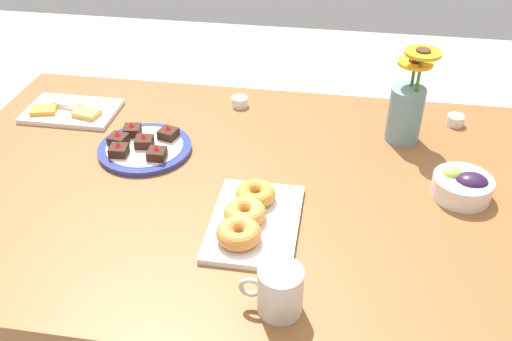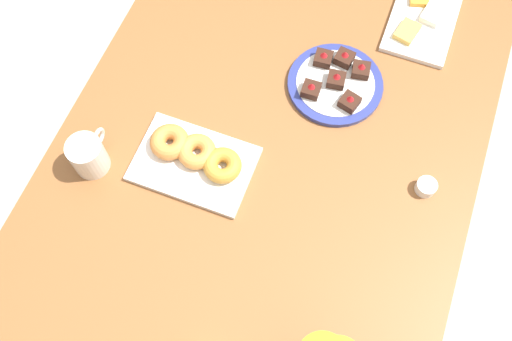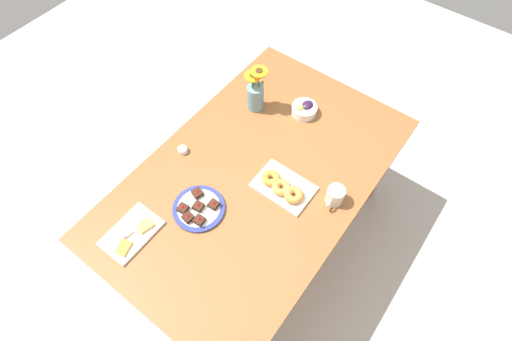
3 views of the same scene
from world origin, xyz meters
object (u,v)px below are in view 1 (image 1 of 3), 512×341
at_px(croissant_platter, 251,217).
at_px(jam_cup_honey, 456,120).
at_px(coffee_mug, 279,290).
at_px(grape_bowl, 463,186).
at_px(flower_vase, 406,108).
at_px(jam_cup_berry, 240,101).
at_px(cheese_platter, 71,111).
at_px(dining_table, 256,212).
at_px(dessert_plate, 144,147).

relative_size(croissant_platter, jam_cup_honey, 5.83).
xyz_separation_m(coffee_mug, grape_bowl, (-0.37, -0.41, -0.02)).
bearing_deg(flower_vase, jam_cup_berry, -13.49).
bearing_deg(jam_cup_honey, cheese_platter, 6.04).
xyz_separation_m(dining_table, jam_cup_berry, (0.11, -0.38, 0.10)).
height_order(dining_table, jam_cup_honey, jam_cup_honey).
height_order(jam_cup_honey, jam_cup_berry, same).
height_order(dining_table, flower_vase, flower_vase).
bearing_deg(jam_cup_honey, dessert_plate, 18.46).
height_order(croissant_platter, flower_vase, flower_vase).
bearing_deg(croissant_platter, dining_table, -85.04).
bearing_deg(dining_table, croissant_platter, 94.96).
relative_size(grape_bowl, cheese_platter, 0.53).
bearing_deg(grape_bowl, jam_cup_berry, -30.67).
bearing_deg(jam_cup_honey, coffee_mug, 61.81).
relative_size(cheese_platter, jam_cup_honey, 5.42).
height_order(dining_table, croissant_platter, croissant_platter).
relative_size(grape_bowl, flower_vase, 0.52).
xyz_separation_m(croissant_platter, flower_vase, (-0.34, -0.42, 0.07)).
relative_size(coffee_mug, cheese_platter, 0.46).
height_order(croissant_platter, jam_cup_berry, croissant_platter).
xyz_separation_m(cheese_platter, flower_vase, (-0.94, -0.01, 0.08)).
bearing_deg(dessert_plate, cheese_platter, -29.95).
bearing_deg(grape_bowl, flower_vase, -62.45).
xyz_separation_m(croissant_platter, jam_cup_honey, (-0.49, -0.52, -0.01)).
xyz_separation_m(grape_bowl, dessert_plate, (0.79, -0.07, -0.02)).
height_order(grape_bowl, jam_cup_berry, grape_bowl).
relative_size(grape_bowl, dessert_plate, 0.56).
xyz_separation_m(jam_cup_berry, dessert_plate, (0.20, 0.28, -0.00)).
distance_m(dining_table, cheese_platter, 0.65).
distance_m(grape_bowl, jam_cup_berry, 0.69).
xyz_separation_m(jam_cup_berry, flower_vase, (-0.47, 0.11, 0.08)).
xyz_separation_m(coffee_mug, dessert_plate, (0.42, -0.48, -0.04)).
bearing_deg(cheese_platter, croissant_platter, 145.74).
xyz_separation_m(dessert_plate, flower_vase, (-0.67, -0.17, 0.08)).
relative_size(coffee_mug, grape_bowl, 0.87).
height_order(dining_table, coffee_mug, coffee_mug).
xyz_separation_m(dining_table, croissant_platter, (-0.01, 0.15, 0.11)).
height_order(croissant_platter, dessert_plate, dessert_plate).
bearing_deg(coffee_mug, dessert_plate, -48.82).
height_order(coffee_mug, jam_cup_honey, coffee_mug).
xyz_separation_m(dining_table, cheese_platter, (0.59, -0.26, 0.10)).
relative_size(dining_table, jam_cup_berry, 33.33).
distance_m(croissant_platter, jam_cup_berry, 0.55).
bearing_deg(dining_table, flower_vase, -142.72).
height_order(dining_table, jam_cup_berry, jam_cup_berry).
bearing_deg(flower_vase, dessert_plate, 14.40).
bearing_deg(dining_table, cheese_platter, -23.64).
relative_size(cheese_platter, flower_vase, 0.99).
relative_size(cheese_platter, dessert_plate, 1.07).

